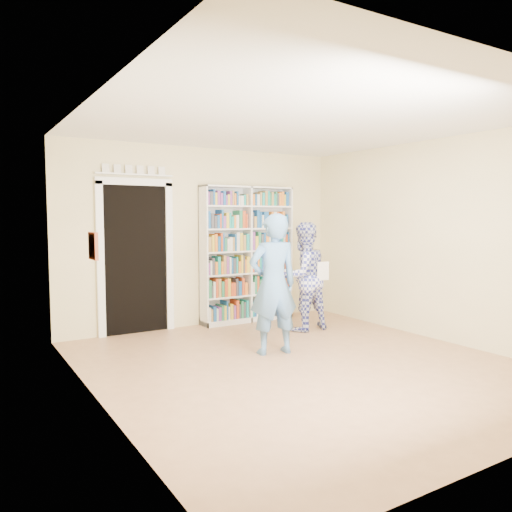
{
  "coord_description": "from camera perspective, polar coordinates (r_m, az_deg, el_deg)",
  "views": [
    {
      "loc": [
        -3.33,
        -4.42,
        1.67
      ],
      "look_at": [
        -0.07,
        0.9,
        1.17
      ],
      "focal_mm": 35.0,
      "sensor_mm": 36.0,
      "label": 1
    }
  ],
  "objects": [
    {
      "name": "man_plaid",
      "position": [
        7.31,
        5.43,
        -2.35
      ],
      "size": [
        0.78,
        0.61,
        1.58
      ],
      "primitive_type": "imported",
      "rotation": [
        0.0,
        0.0,
        3.16
      ],
      "color": "#323899",
      "rests_on": "floor"
    },
    {
      "name": "wall_art",
      "position": [
        4.75,
        -18.11,
        1.1
      ],
      "size": [
        0.03,
        0.25,
        0.25
      ],
      "primitive_type": "cube",
      "color": "maroon",
      "rests_on": "wall_left"
    },
    {
      "name": "ceiling",
      "position": [
        5.63,
        5.58,
        15.11
      ],
      "size": [
        5.0,
        5.0,
        0.0
      ],
      "primitive_type": "plane",
      "rotation": [
        3.14,
        0.0,
        0.0
      ],
      "color": "white",
      "rests_on": "wall_back"
    },
    {
      "name": "paper_sheet",
      "position": [
        7.17,
        7.67,
        -1.71
      ],
      "size": [
        0.19,
        0.04,
        0.26
      ],
      "primitive_type": "cube",
      "rotation": [
        0.0,
        0.0,
        -0.15
      ],
      "color": "white",
      "rests_on": "man_plaid"
    },
    {
      "name": "floor",
      "position": [
        5.78,
        5.37,
        -12.24
      ],
      "size": [
        5.0,
        5.0,
        0.0
      ],
      "primitive_type": "plane",
      "color": "#9B6D4B",
      "rests_on": "ground"
    },
    {
      "name": "doorway",
      "position": [
        7.26,
        -13.59,
        0.58
      ],
      "size": [
        1.1,
        0.08,
        2.43
      ],
      "color": "black",
      "rests_on": "floor"
    },
    {
      "name": "man_blue",
      "position": [
        6.03,
        1.98,
        -3.23
      ],
      "size": [
        0.68,
        0.51,
        1.7
      ],
      "primitive_type": "imported",
      "rotation": [
        0.0,
        0.0,
        2.97
      ],
      "color": "#5382B9",
      "rests_on": "floor"
    },
    {
      "name": "wall_left",
      "position": [
        4.56,
        -17.75,
        0.34
      ],
      "size": [
        0.0,
        5.0,
        5.0
      ],
      "primitive_type": "plane",
      "rotation": [
        1.57,
        0.0,
        1.57
      ],
      "color": "beige",
      "rests_on": "floor"
    },
    {
      "name": "wall_right",
      "position": [
        7.12,
        20.08,
        1.73
      ],
      "size": [
        0.0,
        5.0,
        5.0
      ],
      "primitive_type": "plane",
      "rotation": [
        1.57,
        0.0,
        -1.57
      ],
      "color": "beige",
      "rests_on": "floor"
    },
    {
      "name": "bookshelf",
      "position": [
        7.87,
        -1.02,
        0.26
      ],
      "size": [
        1.55,
        0.29,
        2.13
      ],
      "rotation": [
        0.0,
        0.0,
        -0.21
      ],
      "color": "white",
      "rests_on": "floor"
    },
    {
      "name": "wall_back",
      "position": [
        7.68,
        -5.83,
        2.17
      ],
      "size": [
        4.5,
        0.0,
        4.5
      ],
      "primitive_type": "plane",
      "rotation": [
        1.57,
        0.0,
        0.0
      ],
      "color": "beige",
      "rests_on": "floor"
    }
  ]
}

